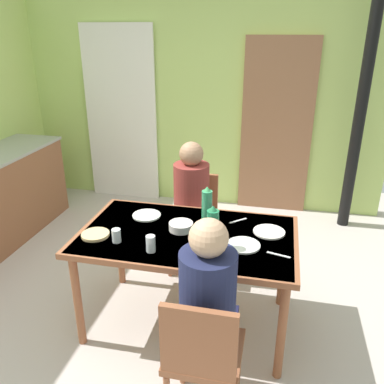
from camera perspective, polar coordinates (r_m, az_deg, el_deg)
ground_plane at (r=3.23m, az=-8.98°, el=-17.71°), size 6.28×6.28×0.00m
wall_back at (r=4.85m, az=0.62°, el=12.97°), size 4.42×0.10×2.53m
door_wooden at (r=4.72m, az=12.00°, el=8.93°), size 0.80×0.05×2.00m
stove_pipe_column at (r=4.47m, az=22.98°, el=10.41°), size 0.12×0.12×2.53m
curtain_panel at (r=5.07m, az=-10.13°, el=10.71°), size 0.90×0.03×2.13m
dining_table at (r=2.79m, az=-0.68°, el=-7.28°), size 1.50×0.89×0.76m
chair_near_diner at (r=2.23m, az=1.50°, el=-22.23°), size 0.40×0.40×0.87m
chair_far_diner at (r=3.59m, az=0.35°, el=-3.48°), size 0.40×0.40×0.87m
person_near_diner at (r=2.15m, az=2.31°, el=-14.33°), size 0.30×0.37×0.77m
person_far_diner at (r=3.35m, az=-0.14°, el=-0.11°), size 0.30×0.37×0.77m
water_bottle_green_near at (r=2.86m, az=2.15°, el=-1.93°), size 0.08×0.08×0.28m
water_bottle_green_far at (r=2.52m, az=2.97°, el=-5.23°), size 0.08×0.08×0.30m
serving_bowl_center at (r=2.79m, az=-1.59°, el=-4.94°), size 0.17×0.17×0.05m
dinner_plate_near_left at (r=2.63m, az=7.38°, el=-7.55°), size 0.22×0.22×0.01m
dinner_plate_near_right at (r=2.82m, az=10.99°, el=-5.61°), size 0.22×0.22×0.01m
dinner_plate_far_center at (r=3.02m, az=-6.53°, el=-3.33°), size 0.21×0.21×0.01m
drinking_glass_by_near_diner at (r=2.54m, az=-5.94°, el=-7.39°), size 0.06×0.06×0.11m
drinking_glass_by_far_diner at (r=2.68m, az=-10.79°, el=-6.16°), size 0.06×0.06×0.09m
bread_plate_sliced at (r=2.80m, az=-13.68°, el=-5.95°), size 0.19×0.19×0.02m
cutlery_knife_near at (r=2.95m, az=6.63°, el=-4.10°), size 0.12×0.11×0.00m
cutlery_fork_near at (r=2.57m, az=12.30°, el=-8.79°), size 0.15×0.05×0.00m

